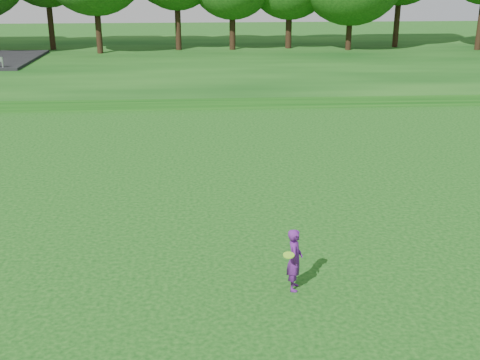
{
  "coord_description": "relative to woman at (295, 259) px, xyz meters",
  "views": [
    {
      "loc": [
        -0.01,
        -11.97,
        7.16
      ],
      "look_at": [
        1.07,
        4.34,
        1.3
      ],
      "focal_mm": 45.0,
      "sensor_mm": 36.0,
      "label": 1
    }
  ],
  "objects": [
    {
      "name": "woman",
      "position": [
        0.0,
        0.0,
        0.0
      ],
      "size": [
        0.55,
        0.82,
        1.51
      ],
      "color": "#5A1A76",
      "rests_on": "ground"
    },
    {
      "name": "ground",
      "position": [
        -2.07,
        -0.34,
        -0.76
      ],
      "size": [
        140.0,
        140.0,
        0.0
      ],
      "primitive_type": "plane",
      "color": "#0B3C0E",
      "rests_on": "ground"
    },
    {
      "name": "berm",
      "position": [
        -2.07,
        33.66,
        -0.46
      ],
      "size": [
        130.0,
        30.0,
        0.6
      ],
      "primitive_type": "cube",
      "color": "#0B3C0E",
      "rests_on": "ground"
    },
    {
      "name": "walking_path",
      "position": [
        -2.07,
        19.66,
        -0.74
      ],
      "size": [
        130.0,
        1.6,
        0.04
      ],
      "primitive_type": "cube",
      "color": "gray",
      "rests_on": "ground"
    }
  ]
}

